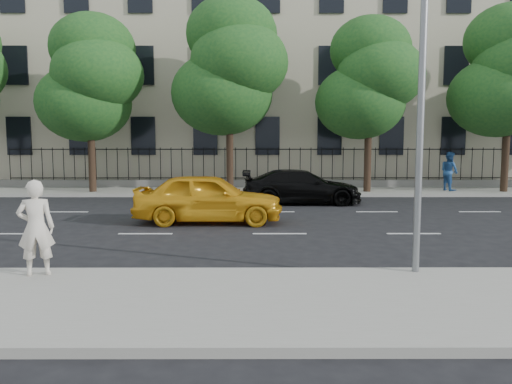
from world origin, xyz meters
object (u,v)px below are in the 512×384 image
black_sedan (302,187)px  street_light (415,22)px  yellow_taxi (209,198)px  woman_near (36,228)px

black_sedan → street_light: bearing=-174.1°
yellow_taxi → black_sedan: yellow_taxi is taller
black_sedan → woman_near: 13.56m
street_light → yellow_taxi: size_ratio=1.63×
street_light → black_sedan: size_ratio=1.57×
black_sedan → woman_near: woman_near is taller
street_light → black_sedan: street_light is taller
woman_near → yellow_taxi: bearing=-127.8°
street_light → yellow_taxi: 8.99m
street_light → woman_near: street_light is taller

